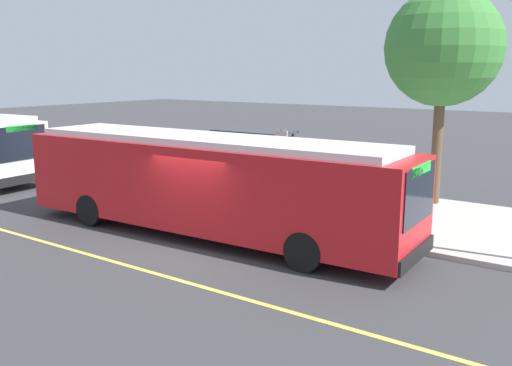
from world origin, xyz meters
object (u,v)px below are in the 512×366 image
object	(u,v)px
route_sign_post	(281,161)
transit_bus_main	(207,182)
pedestrian_commuter	(293,182)
waiting_bench	(251,182)

from	to	relation	value
route_sign_post	transit_bus_main	bearing A→B (deg)	-107.15
transit_bus_main	pedestrian_commuter	world-z (taller)	transit_bus_main
pedestrian_commuter	waiting_bench	bearing A→B (deg)	154.65
transit_bus_main	waiting_bench	bearing A→B (deg)	111.19
route_sign_post	pedestrian_commuter	world-z (taller)	route_sign_post
transit_bus_main	waiting_bench	distance (m)	5.24
transit_bus_main	waiting_bench	world-z (taller)	transit_bus_main
transit_bus_main	route_sign_post	bearing A→B (deg)	72.85
waiting_bench	pedestrian_commuter	bearing A→B (deg)	-25.35
route_sign_post	pedestrian_commuter	size ratio (longest dim) A/B	1.66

